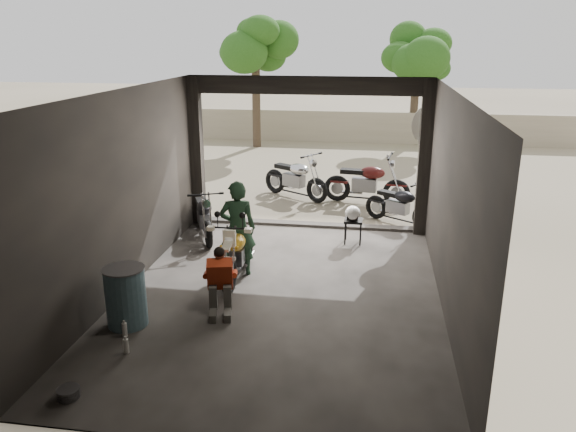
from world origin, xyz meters
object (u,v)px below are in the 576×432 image
(outside_bike_c, at_px, (400,202))
(outside_bike_a, at_px, (295,175))
(oil_drum, at_px, (126,298))
(main_bike, at_px, (238,248))
(sign_post, at_px, (432,144))
(helmet, at_px, (353,213))
(mechanic, at_px, (220,284))
(rider, at_px, (238,229))
(left_bike, at_px, (204,213))
(stool, at_px, (353,223))
(outside_bike_b, at_px, (367,179))

(outside_bike_c, bearing_deg, outside_bike_a, 88.96)
(oil_drum, bearing_deg, main_bike, 57.56)
(sign_post, bearing_deg, helmet, -136.47)
(mechanic, height_order, sign_post, sign_post)
(outside_bike_a, relative_size, rider, 1.06)
(main_bike, relative_size, mechanic, 1.70)
(main_bike, height_order, sign_post, sign_post)
(outside_bike_a, bearing_deg, left_bike, -170.86)
(oil_drum, xyz_separation_m, sign_post, (4.55, 5.01, 1.40))
(outside_bike_c, height_order, mechanic, outside_bike_c)
(outside_bike_a, bearing_deg, helmet, -120.49)
(mechanic, xyz_separation_m, oil_drum, (-1.22, -0.54, -0.05))
(main_bike, height_order, stool, main_bike)
(left_bike, bearing_deg, rider, -80.81)
(mechanic, relative_size, stool, 1.96)
(oil_drum, distance_m, sign_post, 6.91)
(rider, height_order, stool, rider)
(main_bike, height_order, oil_drum, main_bike)
(oil_drum, bearing_deg, rider, 60.54)
(oil_drum, bearing_deg, outside_bike_a, 78.51)
(main_bike, xyz_separation_m, rider, (-0.04, 0.16, 0.29))
(left_bike, distance_m, outside_bike_c, 4.24)
(stool, bearing_deg, helmet, -121.30)
(helmet, xyz_separation_m, oil_drum, (-3.01, -3.84, -0.20))
(helmet, relative_size, sign_post, 0.12)
(main_bike, distance_m, rider, 0.33)
(outside_bike_c, relative_size, oil_drum, 1.73)
(outside_bike_c, relative_size, stool, 3.04)
(outside_bike_a, relative_size, outside_bike_c, 1.18)
(outside_bike_c, distance_m, rider, 4.30)
(outside_bike_b, xyz_separation_m, helmet, (-0.22, -2.92, 0.02))
(left_bike, xyz_separation_m, stool, (3.03, 0.11, -0.11))
(outside_bike_c, bearing_deg, stool, 178.87)
(outside_bike_c, relative_size, mechanic, 1.56)
(outside_bike_a, height_order, mechanic, outside_bike_a)
(stool, height_order, helmet, helmet)
(mechanic, bearing_deg, left_bike, 97.73)
(stool, bearing_deg, oil_drum, -128.11)
(left_bike, height_order, outside_bike_a, outside_bike_a)
(stool, xyz_separation_m, sign_post, (1.52, 1.15, 1.41))
(rider, relative_size, helmet, 5.24)
(outside_bike_a, relative_size, mechanic, 1.83)
(outside_bike_a, distance_m, oil_drum, 7.14)
(outside_bike_b, distance_m, rider, 5.18)
(main_bike, xyz_separation_m, helmet, (1.84, 1.98, 0.09))
(oil_drum, bearing_deg, left_bike, 90.00)
(outside_bike_a, bearing_deg, stool, -120.03)
(outside_bike_b, xyz_separation_m, stool, (-0.20, -2.89, -0.20))
(main_bike, height_order, outside_bike_a, outside_bike_a)
(oil_drum, bearing_deg, mechanic, 23.72)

